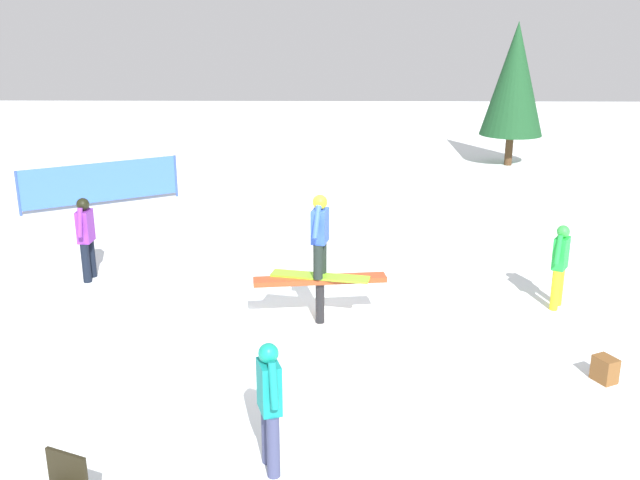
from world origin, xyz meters
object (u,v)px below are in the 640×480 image
object	(u,v)px
bystander_purple	(86,234)
main_rider_on_rail	(320,238)
backpack_on_snow	(605,369)
bystander_green	(560,262)
bystander_teal	(270,400)
pine_tree_far	(515,79)
rail_feature	(320,285)

from	to	relation	value
bystander_purple	main_rider_on_rail	bearing A→B (deg)	-112.31
bystander_purple	backpack_on_snow	xyz separation A→B (m)	(7.99, -3.67, -0.69)
main_rider_on_rail	bystander_purple	size ratio (longest dim) A/B	1.01
main_rider_on_rail	bystander_purple	distance (m)	4.64
main_rider_on_rail	bystander_green	bearing A→B (deg)	21.62
bystander_teal	pine_tree_far	xyz separation A→B (m)	(6.31, 16.16, 1.88)
bystander_green	backpack_on_snow	xyz separation A→B (m)	(-0.11, -2.49, -0.62)
bystander_teal	backpack_on_snow	size ratio (longest dim) A/B	4.30
bystander_purple	pine_tree_far	distance (m)	14.68
bystander_teal	bystander_green	world-z (taller)	bystander_teal
main_rider_on_rail	backpack_on_snow	distance (m)	4.36
bystander_teal	main_rider_on_rail	bearing A→B (deg)	155.52
main_rider_on_rail	pine_tree_far	size ratio (longest dim) A/B	0.35
main_rider_on_rail	bystander_teal	distance (m)	3.86
bystander_green	backpack_on_snow	distance (m)	2.57
pine_tree_far	rail_feature	bearing A→B (deg)	-115.29
main_rider_on_rail	bystander_green	size ratio (longest dim) A/B	1.10
bystander_green	backpack_on_snow	bearing A→B (deg)	28.88
rail_feature	bystander_purple	size ratio (longest dim) A/B	1.36
main_rider_on_rail	bystander_teal	world-z (taller)	main_rider_on_rail
main_rider_on_rail	pine_tree_far	bearing A→B (deg)	76.48
bystander_purple	rail_feature	bearing A→B (deg)	-112.31
pine_tree_far	bystander_teal	bearing A→B (deg)	-111.33
bystander_purple	bystander_teal	bearing A→B (deg)	-144.91
bystander_teal	pine_tree_far	world-z (taller)	pine_tree_far
bystander_green	pine_tree_far	bearing A→B (deg)	-158.16
bystander_green	pine_tree_far	distance (m)	12.02
bystander_green	rail_feature	bearing A→B (deg)	-48.75
rail_feature	bystander_teal	xyz separation A→B (m)	(-0.46, -3.78, 0.19)
main_rider_on_rail	backpack_on_snow	world-z (taller)	main_rider_on_rail
bystander_teal	pine_tree_far	bearing A→B (deg)	141.14
pine_tree_far	main_rider_on_rail	bearing A→B (deg)	-115.29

